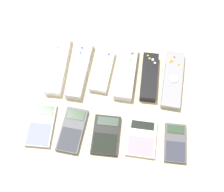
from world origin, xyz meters
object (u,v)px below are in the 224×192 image
at_px(remote_2, 103,71).
at_px(remote_5, 173,79).
at_px(remote_3, 126,73).
at_px(calculator_0, 41,125).
at_px(remote_1, 80,69).
at_px(calculator_2, 105,135).
at_px(remote_4, 149,77).
at_px(calculator_1, 72,130).
at_px(calculator_3, 141,138).
at_px(remote_0, 59,65).
at_px(calculator_4, 175,143).

xyz_separation_m(remote_2, remote_5, (0.23, -0.00, 0.00)).
bearing_deg(remote_3, calculator_0, -136.85).
relative_size(remote_1, calculator_2, 1.72).
xyz_separation_m(remote_1, calculator_0, (-0.08, -0.20, -0.01)).
xyz_separation_m(remote_4, remote_5, (0.08, 0.00, -0.00)).
bearing_deg(remote_3, calculator_2, -99.31).
xyz_separation_m(calculator_1, calculator_3, (0.20, 0.00, -0.00)).
height_order(remote_3, calculator_0, remote_3).
bearing_deg(remote_2, remote_4, 1.67).
xyz_separation_m(remote_5, calculator_0, (-0.38, -0.21, -0.00)).
distance_m(remote_0, remote_3, 0.22).
bearing_deg(calculator_4, calculator_2, 179.28).
relative_size(remote_2, calculator_2, 1.30).
relative_size(remote_0, calculator_2, 1.77).
relative_size(remote_2, calculator_1, 1.13).
xyz_separation_m(calculator_3, calculator_4, (0.10, -0.00, -0.00)).
relative_size(remote_0, calculator_3, 1.93).
bearing_deg(calculator_2, calculator_0, 177.01).
distance_m(remote_0, calculator_4, 0.44).
bearing_deg(calculator_1, remote_2, 78.41).
relative_size(calculator_0, calculator_2, 1.13).
bearing_deg(calculator_0, remote_1, 65.81).
relative_size(remote_1, remote_2, 1.32).
bearing_deg(calculator_2, calculator_4, -0.78).
bearing_deg(remote_2, remote_5, 2.85).
bearing_deg(calculator_3, calculator_1, -179.24).
relative_size(remote_0, remote_2, 1.36).
bearing_deg(calculator_0, remote_5, 25.87).
xyz_separation_m(calculator_0, calculator_2, (0.19, -0.00, -0.00)).
xyz_separation_m(remote_1, calculator_2, (0.11, -0.21, -0.01)).
height_order(remote_4, remote_5, remote_4).
xyz_separation_m(remote_3, calculator_4, (0.17, -0.21, -0.01)).
bearing_deg(remote_2, remote_3, 3.95).
bearing_deg(remote_4, remote_3, 175.11).
distance_m(remote_1, remote_4, 0.23).
distance_m(remote_2, calculator_2, 0.22).
distance_m(remote_4, calculator_2, 0.24).
xyz_separation_m(remote_3, remote_5, (0.15, -0.00, -0.00)).
relative_size(calculator_2, calculator_4, 1.04).
height_order(remote_1, calculator_4, remote_1).
distance_m(remote_0, remote_2, 0.15).
xyz_separation_m(remote_5, calculator_3, (-0.08, -0.21, -0.00)).
height_order(remote_1, calculator_3, remote_1).
bearing_deg(remote_1, calculator_3, -41.07).
distance_m(remote_4, calculator_0, 0.37).
distance_m(remote_0, calculator_1, 0.23).
relative_size(remote_5, calculator_1, 1.46).
distance_m(remote_5, calculator_1, 0.36).
relative_size(remote_0, calculator_4, 1.85).
distance_m(remote_4, remote_5, 0.08).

